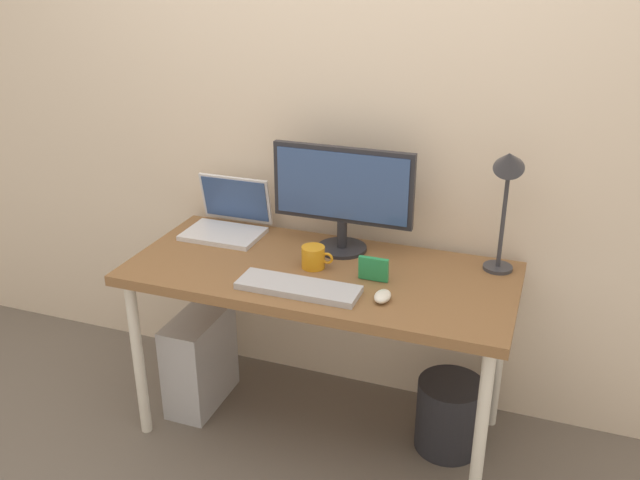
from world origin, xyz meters
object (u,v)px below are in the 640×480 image
(desk, at_px, (320,284))
(coffee_mug, at_px, (314,257))
(keyboard, at_px, (298,287))
(wastebasket, at_px, (449,415))
(photo_frame, at_px, (373,269))
(monitor, at_px, (342,192))
(mouse, at_px, (383,296))
(desk_lamp, at_px, (507,181))
(computer_tower, at_px, (200,359))
(laptop, at_px, (229,219))

(desk, xyz_separation_m, coffee_mug, (-0.03, 0.01, 0.11))
(keyboard, bearing_deg, wastebasket, 25.20)
(photo_frame, bearing_deg, desk, 173.41)
(keyboard, distance_m, wastebasket, 0.84)
(desk, height_order, coffee_mug, coffee_mug)
(keyboard, bearing_deg, coffee_mug, 94.35)
(keyboard, xyz_separation_m, photo_frame, (0.23, 0.16, 0.04))
(monitor, relative_size, wastebasket, 1.88)
(coffee_mug, bearing_deg, mouse, -27.86)
(desk_lamp, distance_m, photo_frame, 0.57)
(keyboard, height_order, photo_frame, photo_frame)
(keyboard, xyz_separation_m, wastebasket, (0.53, 0.25, -0.60))
(computer_tower, relative_size, wastebasket, 1.40)
(computer_tower, bearing_deg, desk_lamp, 9.80)
(laptop, bearing_deg, computer_tower, -105.30)
(mouse, bearing_deg, desk, 150.81)
(keyboard, relative_size, computer_tower, 1.05)
(coffee_mug, bearing_deg, computer_tower, -178.63)
(desk_lamp, bearing_deg, photo_frame, -151.83)
(mouse, xyz_separation_m, photo_frame, (-0.07, 0.14, 0.03))
(desk, xyz_separation_m, wastebasket, (0.52, 0.06, -0.52))
(wastebasket, bearing_deg, computer_tower, -176.32)
(monitor, bearing_deg, photo_frame, -48.75)
(monitor, distance_m, desk_lamp, 0.62)
(desk, height_order, photo_frame, photo_frame)
(desk, distance_m, computer_tower, 0.72)
(laptop, bearing_deg, mouse, -25.64)
(mouse, xyz_separation_m, computer_tower, (-0.84, 0.15, -0.54))
(keyboard, height_order, coffee_mug, coffee_mug)
(desk, bearing_deg, coffee_mug, 167.66)
(laptop, xyz_separation_m, mouse, (0.78, -0.37, -0.04))
(monitor, bearing_deg, wastebasket, -15.01)
(desk_lamp, distance_m, coffee_mug, 0.76)
(computer_tower, bearing_deg, mouse, -10.41)
(computer_tower, bearing_deg, photo_frame, -1.38)
(photo_frame, bearing_deg, wastebasket, 15.94)
(desk, xyz_separation_m, desk_lamp, (0.63, 0.20, 0.42))
(laptop, bearing_deg, desk_lamp, -0.78)
(coffee_mug, relative_size, computer_tower, 0.30)
(desk_lamp, relative_size, wastebasket, 1.67)
(photo_frame, height_order, computer_tower, photo_frame)
(photo_frame, bearing_deg, computer_tower, 178.62)
(desk_lamp, xyz_separation_m, computer_tower, (-1.18, -0.20, -0.88))
(computer_tower, bearing_deg, keyboard, -18.75)
(desk_lamp, relative_size, photo_frame, 4.56)
(mouse, bearing_deg, coffee_mug, 152.14)
(desk_lamp, height_order, computer_tower, desk_lamp)
(keyboard, distance_m, computer_tower, 0.78)
(desk, xyz_separation_m, keyboard, (-0.01, -0.19, 0.08))
(keyboard, distance_m, coffee_mug, 0.20)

